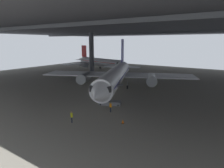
% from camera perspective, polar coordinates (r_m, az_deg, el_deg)
% --- Properties ---
extents(ground_plane, '(110.00, 110.00, 0.00)m').
position_cam_1_polar(ground_plane, '(47.25, -0.93, -1.83)').
color(ground_plane, gray).
extents(hangar_structure, '(121.00, 99.00, 15.86)m').
position_cam_1_polar(hangar_structure, '(57.88, 7.09, 15.78)').
color(hangar_structure, '#4C4F54').
rests_on(hangar_structure, ground_plane).
extents(airplane_main, '(36.69, 36.62, 12.02)m').
position_cam_1_polar(airplane_main, '(46.21, 1.03, 2.35)').
color(airplane_main, white).
rests_on(airplane_main, ground_plane).
extents(boarding_stairs, '(4.51, 3.06, 4.77)m').
position_cam_1_polar(boarding_stairs, '(36.44, -0.52, -4.80)').
color(boarding_stairs, slate).
rests_on(boarding_stairs, ground_plane).
extents(crew_worker_near_nose, '(0.50, 0.36, 1.68)m').
position_cam_1_polar(crew_worker_near_nose, '(29.03, -11.44, -9.03)').
color(crew_worker_near_nose, '#232838').
rests_on(crew_worker_near_nose, ground_plane).
extents(crew_worker_by_stairs, '(0.51, 0.34, 1.71)m').
position_cam_1_polar(crew_worker_by_stairs, '(32.56, -0.43, -6.42)').
color(crew_worker_by_stairs, '#232838').
rests_on(crew_worker_by_stairs, ground_plane).
extents(airplane_distant, '(30.01, 29.48, 9.75)m').
position_cam_1_polar(airplane_distant, '(83.52, -3.82, 6.31)').
color(airplane_distant, white).
rests_on(airplane_distant, ground_plane).
extents(traffic_cone_orange, '(0.36, 0.36, 0.60)m').
position_cam_1_polar(traffic_cone_orange, '(28.54, 3.11, -10.61)').
color(traffic_cone_orange, black).
rests_on(traffic_cone_orange, ground_plane).
extents(baggage_tug, '(1.58, 2.36, 0.90)m').
position_cam_1_polar(baggage_tug, '(55.75, 11.64, 0.59)').
color(baggage_tug, yellow).
rests_on(baggage_tug, ground_plane).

